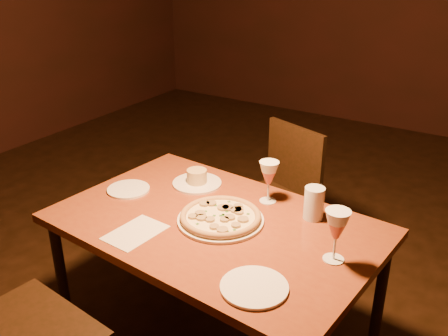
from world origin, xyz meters
The scene contains 10 objects.
dining_table centered at (-0.09, -0.01, 0.62)m, with size 1.34×0.93×0.68m.
chair_far centered at (-0.18, 0.75, 0.46)m, with size 0.50×0.50×0.81m.
pizza_plate centered at (-0.07, 0.00, 0.70)m, with size 0.35×0.35×0.04m.
ramekin_saucer centered at (-0.35, 0.23, 0.70)m, with size 0.23×0.23×0.07m.
wine_glass_far centered at (0.01, 0.25, 0.77)m, with size 0.08×0.08×0.19m, color #C75B52, non-canonical shape.
wine_glass_right centered at (0.40, -0.01, 0.78)m, with size 0.09×0.09×0.19m, color #C75B52, non-canonical shape.
water_tumbler centered at (0.23, 0.23, 0.75)m, with size 0.08×0.08×0.14m, color silver.
side_plate_left centered at (-0.57, 0.01, 0.69)m, with size 0.19×0.19×0.01m, color white.
side_plate_near centered at (0.25, -0.30, 0.69)m, with size 0.22×0.22×0.01m, color white.
menu_card centered at (-0.30, -0.24, 0.68)m, with size 0.16×0.23×0.00m, color beige.
Camera 1 is at (0.86, -1.45, 1.69)m, focal length 40.00 mm.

